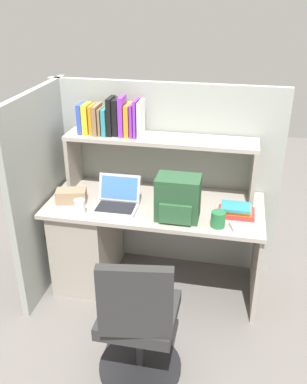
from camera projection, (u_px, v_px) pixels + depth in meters
ground_plane at (155, 282)px, 3.48m from camera, size 8.00×8.00×0.00m
desk at (107, 235)px, 3.37m from camera, size 1.60×0.70×0.73m
cubicle_partition_rear at (164, 177)px, 3.47m from camera, size 1.84×0.05×1.55m
cubicle_partition_left at (45, 191)px, 3.25m from camera, size 0.05×1.06×1.55m
overhead_hutch at (160, 150)px, 3.18m from camera, size 1.44×0.28×0.45m
reference_books_on_shelf at (112, 118)px, 3.15m from camera, size 0.49×0.18×0.29m
laptop at (117, 200)px, 3.10m from camera, size 0.31×0.27×0.22m
backpack at (178, 199)px, 2.90m from camera, size 0.30×0.23×0.31m
computer_mouse at (236, 227)px, 2.82m from camera, size 0.09×0.12×0.03m
paper_cup at (80, 207)px, 3.00m from camera, size 0.08×0.08×0.11m
tissue_box at (71, 196)px, 3.16m from camera, size 0.24×0.17×0.10m
snack_canister at (218, 219)px, 2.84m from camera, size 0.10×0.10×0.11m
desk_book_stack at (236, 211)px, 2.99m from camera, size 0.25×0.17×0.08m
office_chair at (139, 328)px, 2.48m from camera, size 0.52×0.52×0.93m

